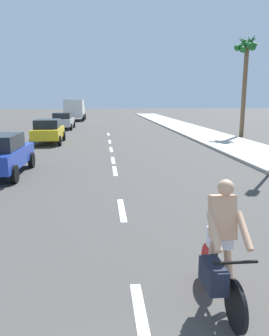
{
  "coord_description": "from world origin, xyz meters",
  "views": [
    {
      "loc": [
        -0.46,
        -0.55,
        2.86
      ],
      "look_at": [
        0.34,
        7.72,
        1.1
      ],
      "focal_mm": 35.01,
      "sensor_mm": 36.0,
      "label": 1
    }
  ],
  "objects_px": {
    "cyclist": "(220,251)",
    "parked_car_silver": "(63,120)",
    "palm_tree_far": "(246,55)",
    "parked_car_yellow": "(48,131)",
    "parked_car_blue": "(0,154)",
    "delivery_truck": "(75,109)"
  },
  "relations": [
    {
      "from": "parked_car_blue",
      "to": "parked_car_yellow",
      "type": "bearing_deg",
      "value": 88.53
    },
    {
      "from": "parked_car_yellow",
      "to": "cyclist",
      "type": "bearing_deg",
      "value": -75.03
    },
    {
      "from": "cyclist",
      "to": "palm_tree_far",
      "type": "height_order",
      "value": "palm_tree_far"
    },
    {
      "from": "parked_car_blue",
      "to": "parked_car_silver",
      "type": "relative_size",
      "value": 0.91
    },
    {
      "from": "parked_car_yellow",
      "to": "parked_car_silver",
      "type": "distance_m",
      "value": 10.48
    },
    {
      "from": "parked_car_yellow",
      "to": "parked_car_silver",
      "type": "relative_size",
      "value": 0.93
    },
    {
      "from": "palm_tree_far",
      "to": "parked_car_silver",
      "type": "bearing_deg",
      "value": 150.57
    },
    {
      "from": "parked_car_blue",
      "to": "palm_tree_far",
      "type": "height_order",
      "value": "palm_tree_far"
    },
    {
      "from": "parked_car_yellow",
      "to": "parked_car_silver",
      "type": "height_order",
      "value": "same"
    },
    {
      "from": "cyclist",
      "to": "parked_car_silver",
      "type": "bearing_deg",
      "value": -79.1
    },
    {
      "from": "delivery_truck",
      "to": "parked_car_blue",
      "type": "bearing_deg",
      "value": -90.33
    },
    {
      "from": "cyclist",
      "to": "palm_tree_far",
      "type": "bearing_deg",
      "value": -113.85
    },
    {
      "from": "cyclist",
      "to": "parked_car_silver",
      "type": "xyz_separation_m",
      "value": [
        -5.37,
        28.35,
        0.01
      ]
    },
    {
      "from": "cyclist",
      "to": "palm_tree_far",
      "type": "xyz_separation_m",
      "value": [
        9.02,
        20.23,
        5.19
      ]
    },
    {
      "from": "palm_tree_far",
      "to": "parked_car_blue",
      "type": "bearing_deg",
      "value": -141.24
    },
    {
      "from": "parked_car_blue",
      "to": "delivery_truck",
      "type": "distance_m",
      "value": 32.61
    },
    {
      "from": "parked_car_silver",
      "to": "palm_tree_far",
      "type": "distance_m",
      "value": 17.31
    },
    {
      "from": "cyclist",
      "to": "palm_tree_far",
      "type": "relative_size",
      "value": 0.24
    },
    {
      "from": "parked_car_blue",
      "to": "palm_tree_far",
      "type": "xyz_separation_m",
      "value": [
        14.45,
        11.6,
        5.19
      ]
    },
    {
      "from": "cyclist",
      "to": "parked_car_yellow",
      "type": "xyz_separation_m",
      "value": [
        -5.1,
        17.86,
        0.01
      ]
    },
    {
      "from": "delivery_truck",
      "to": "palm_tree_far",
      "type": "height_order",
      "value": "palm_tree_far"
    },
    {
      "from": "delivery_truck",
      "to": "palm_tree_far",
      "type": "bearing_deg",
      "value": -55.82
    }
  ]
}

